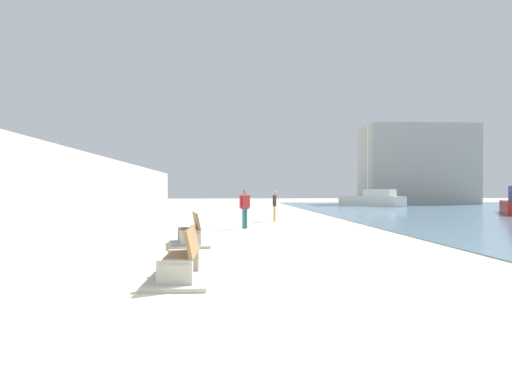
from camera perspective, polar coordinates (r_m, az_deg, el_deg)
ground_plane at (r=25.53m, az=-2.55°, el=-3.43°), size 120.00×120.00×0.00m
seawall at (r=26.41m, az=-19.05°, el=0.43°), size 0.80×64.00×3.46m
bench_near at (r=9.12m, az=-8.73°, el=-8.82°), size 1.15×2.12×0.98m
bench_far at (r=14.84m, az=-7.74°, el=-5.27°), size 1.36×2.23×0.98m
person_walking at (r=25.51m, az=2.17°, el=-1.35°), size 0.22×0.53×1.60m
person_standing at (r=20.83m, az=-1.32°, el=-1.61°), size 0.47×0.32×1.67m
boat_far_left at (r=48.95m, az=13.36°, el=-0.81°), size 4.90×7.57×7.88m
harbor_building at (r=57.74m, az=18.26°, el=3.02°), size 12.00×6.00×8.76m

